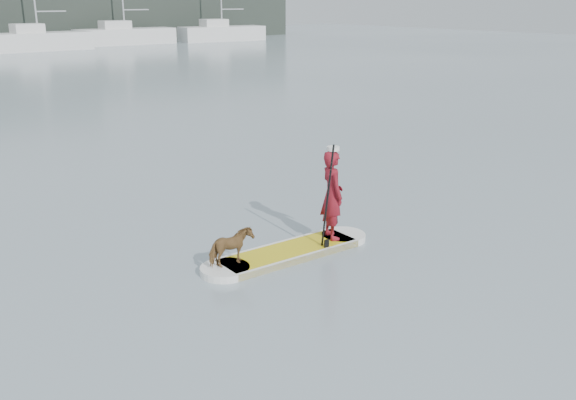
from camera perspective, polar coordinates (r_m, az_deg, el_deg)
ground at (r=10.21m, az=-16.58°, el=-7.57°), size 140.00×140.00×0.00m
paddleboard at (r=10.95m, az=0.00°, el=-4.69°), size 3.30×0.94×0.12m
paddler at (r=11.23m, az=3.95°, el=0.47°), size 0.56×0.67×1.59m
white_cap at (r=11.01m, az=4.04°, el=4.59°), size 0.22×0.22×0.07m
dog at (r=10.24m, az=-5.09°, el=-4.22°), size 0.73×0.36×0.61m
paddle at (r=10.80m, az=3.51°, el=-0.87°), size 0.10×0.30×2.00m
sailboat_e at (r=56.86m, az=-21.34°, el=13.11°), size 8.17×2.78×11.79m
sailboat_f at (r=61.79m, az=-14.34°, el=14.07°), size 9.09×3.31×13.35m
sailboat_g at (r=65.18m, az=-5.94°, el=14.60°), size 8.65×3.78×11.14m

